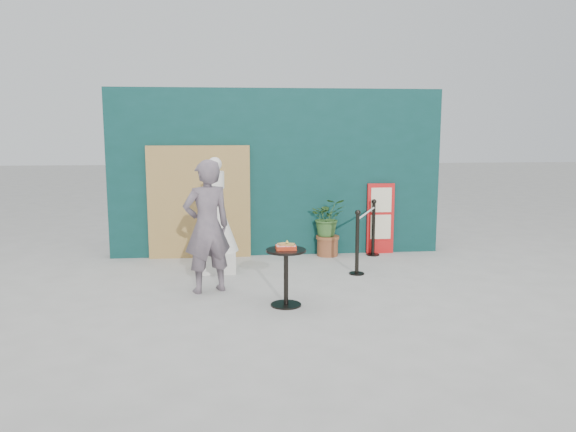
# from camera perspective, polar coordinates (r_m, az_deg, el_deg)

# --- Properties ---
(ground) EXTENTS (60.00, 60.00, 0.00)m
(ground) POSITION_cam_1_polar(r_m,az_deg,el_deg) (7.44, 0.98, -9.06)
(ground) COLOR #ADAAA5
(ground) RESTS_ON ground
(back_wall) EXTENTS (6.00, 0.30, 3.00)m
(back_wall) POSITION_cam_1_polar(r_m,az_deg,el_deg) (10.24, -1.15, 4.43)
(back_wall) COLOR #0B332F
(back_wall) RESTS_ON ground
(bamboo_fence) EXTENTS (1.80, 0.08, 2.00)m
(bamboo_fence) POSITION_cam_1_polar(r_m,az_deg,el_deg) (10.06, -9.01, 1.38)
(bamboo_fence) COLOR tan
(bamboo_fence) RESTS_ON ground
(woman) EXTENTS (0.80, 0.67, 1.87)m
(woman) POSITION_cam_1_polar(r_m,az_deg,el_deg) (7.92, -8.23, -1.07)
(woman) COLOR slate
(woman) RESTS_ON ground
(menu_board) EXTENTS (0.50, 0.07, 1.30)m
(menu_board) POSITION_cam_1_polar(r_m,az_deg,el_deg) (10.48, 9.36, -0.26)
(menu_board) COLOR red
(menu_board) RESTS_ON ground
(statue) EXTENTS (0.72, 0.72, 1.85)m
(statue) POSITION_cam_1_polar(r_m,az_deg,el_deg) (9.11, -7.34, -0.92)
(statue) COLOR silver
(statue) RESTS_ON ground
(cafe_table) EXTENTS (0.52, 0.52, 0.75)m
(cafe_table) POSITION_cam_1_polar(r_m,az_deg,el_deg) (7.30, -0.21, -5.34)
(cafe_table) COLOR black
(cafe_table) RESTS_ON ground
(food_basket) EXTENTS (0.26, 0.19, 0.11)m
(food_basket) POSITION_cam_1_polar(r_m,az_deg,el_deg) (7.23, -0.19, -3.12)
(food_basket) COLOR red
(food_basket) RESTS_ON cafe_table
(planter) EXTENTS (0.62, 0.54, 1.06)m
(planter) POSITION_cam_1_polar(r_m,az_deg,el_deg) (10.16, 4.06, -0.66)
(planter) COLOR brown
(planter) RESTS_ON ground
(stanchion_barrier) EXTENTS (0.84, 1.54, 1.03)m
(stanchion_barrier) POSITION_cam_1_polar(r_m,az_deg,el_deg) (9.62, 7.92, -1.98)
(stanchion_barrier) COLOR black
(stanchion_barrier) RESTS_ON ground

